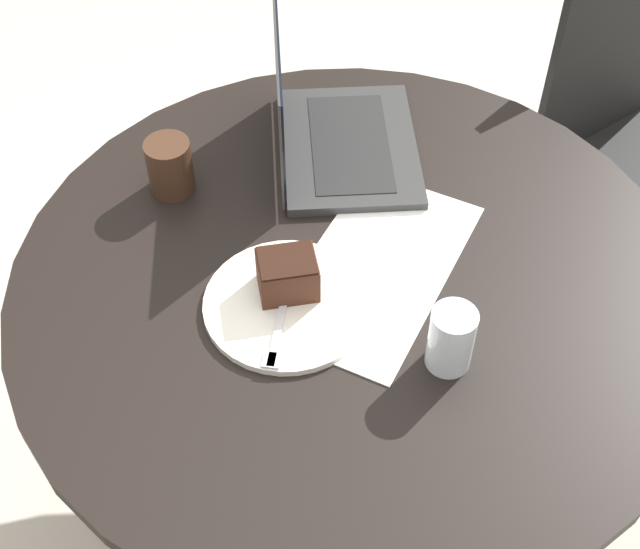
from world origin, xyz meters
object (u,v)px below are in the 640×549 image
plate (287,304)px  laptop (332,134)px  coffee_glass (170,166)px  chair (633,158)px

plate → laptop: 0.38m
coffee_glass → plate: bearing=51.9°
coffee_glass → laptop: size_ratio=0.26×
laptop → chair: bearing=106.7°
chair → laptop: bearing=-15.3°
chair → plate: bearing=3.8°
plate → coffee_glass: 0.35m
chair → laptop: laptop is taller
chair → coffee_glass: 1.06m
chair → plate: 1.01m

